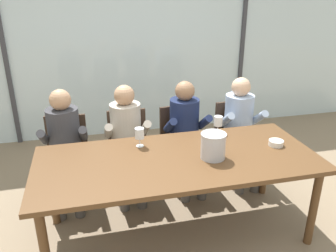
# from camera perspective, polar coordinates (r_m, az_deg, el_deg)

# --- Properties ---
(ground) EXTENTS (14.00, 14.00, 0.00)m
(ground) POSITION_cam_1_polar(r_m,az_deg,el_deg) (4.15, -2.18, -8.56)
(ground) COLOR #847056
(window_glass_panel) EXTENTS (7.58, 0.03, 2.60)m
(window_glass_panel) POSITION_cam_1_polar(r_m,az_deg,el_deg) (5.11, -5.93, 12.85)
(window_glass_panel) COLOR silver
(window_glass_panel) RESTS_ON ground
(window_mullion_left) EXTENTS (0.06, 0.06, 2.60)m
(window_mullion_left) POSITION_cam_1_polar(r_m,az_deg,el_deg) (5.14, -25.43, 10.92)
(window_mullion_left) COLOR #38383D
(window_mullion_left) RESTS_ON ground
(window_mullion_right) EXTENTS (0.06, 0.06, 2.60)m
(window_mullion_right) POSITION_cam_1_polar(r_m,az_deg,el_deg) (5.59, 12.18, 13.29)
(window_mullion_right) COLOR #38383D
(window_mullion_right) RESTS_ON ground
(hillside_vineyard) EXTENTS (13.58, 2.40, 1.81)m
(hillside_vineyard) POSITION_cam_1_polar(r_m,az_deg,el_deg) (9.46, -9.81, 14.55)
(hillside_vineyard) COLOR #568942
(hillside_vineyard) RESTS_ON ground
(dining_table) EXTENTS (2.38, 1.03, 0.78)m
(dining_table) POSITION_cam_1_polar(r_m,az_deg,el_deg) (2.95, 1.64, -6.46)
(dining_table) COLOR brown
(dining_table) RESTS_ON ground
(chair_near_curtain) EXTENTS (0.47, 0.47, 0.88)m
(chair_near_curtain) POSITION_cam_1_polar(r_m,az_deg,el_deg) (3.77, -16.37, -4.03)
(chair_near_curtain) COLOR #332319
(chair_near_curtain) RESTS_ON ground
(chair_left_of_center) EXTENTS (0.45, 0.45, 0.88)m
(chair_left_of_center) POSITION_cam_1_polar(r_m,az_deg,el_deg) (3.79, -6.54, -3.07)
(chair_left_of_center) COLOR #332319
(chair_left_of_center) RESTS_ON ground
(chair_center) EXTENTS (0.49, 0.49, 0.88)m
(chair_center) POSITION_cam_1_polar(r_m,az_deg,el_deg) (3.91, 2.11, -2.13)
(chair_center) COLOR #332319
(chair_center) RESTS_ON ground
(chair_right_of_center) EXTENTS (0.47, 0.47, 0.88)m
(chair_right_of_center) POSITION_cam_1_polar(r_m,az_deg,el_deg) (4.12, 11.00, -1.23)
(chair_right_of_center) COLOR #332319
(chair_right_of_center) RESTS_ON ground
(person_charcoal_jacket) EXTENTS (0.46, 0.61, 1.20)m
(person_charcoal_jacket) POSITION_cam_1_polar(r_m,az_deg,el_deg) (3.59, -16.76, -2.39)
(person_charcoal_jacket) COLOR #38383D
(person_charcoal_jacket) RESTS_ON ground
(person_beige_jumper) EXTENTS (0.46, 0.61, 1.20)m
(person_beige_jumper) POSITION_cam_1_polar(r_m,az_deg,el_deg) (3.60, -6.81, -1.48)
(person_beige_jumper) COLOR #B7AD9E
(person_beige_jumper) RESTS_ON ground
(person_navy_polo) EXTENTS (0.46, 0.61, 1.20)m
(person_navy_polo) POSITION_cam_1_polar(r_m,az_deg,el_deg) (3.72, 3.03, -0.53)
(person_navy_polo) COLOR #192347
(person_navy_polo) RESTS_ON ground
(person_pale_blue_shirt) EXTENTS (0.48, 0.62, 1.20)m
(person_pale_blue_shirt) POSITION_cam_1_polar(r_m,az_deg,el_deg) (3.95, 11.95, 0.34)
(person_pale_blue_shirt) COLOR #9EB2D1
(person_pale_blue_shirt) RESTS_ON ground
(ice_bucket_primary) EXTENTS (0.22, 0.22, 0.22)m
(ice_bucket_primary) POSITION_cam_1_polar(r_m,az_deg,el_deg) (2.89, 7.49, -3.19)
(ice_bucket_primary) COLOR #B7B7BC
(ice_bucket_primary) RESTS_ON dining_table
(tasting_bowl) EXTENTS (0.13, 0.13, 0.05)m
(tasting_bowl) POSITION_cam_1_polar(r_m,az_deg,el_deg) (3.27, 17.46, -2.69)
(tasting_bowl) COLOR silver
(tasting_bowl) RESTS_ON dining_table
(wine_glass_by_left_taster) EXTENTS (0.08, 0.08, 0.17)m
(wine_glass_by_left_taster) POSITION_cam_1_polar(r_m,az_deg,el_deg) (3.39, 8.31, 0.70)
(wine_glass_by_left_taster) COLOR silver
(wine_glass_by_left_taster) RESTS_ON dining_table
(wine_glass_near_bucket) EXTENTS (0.08, 0.08, 0.17)m
(wine_glass_near_bucket) POSITION_cam_1_polar(r_m,az_deg,el_deg) (3.08, -4.74, -1.28)
(wine_glass_near_bucket) COLOR silver
(wine_glass_near_bucket) RESTS_ON dining_table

